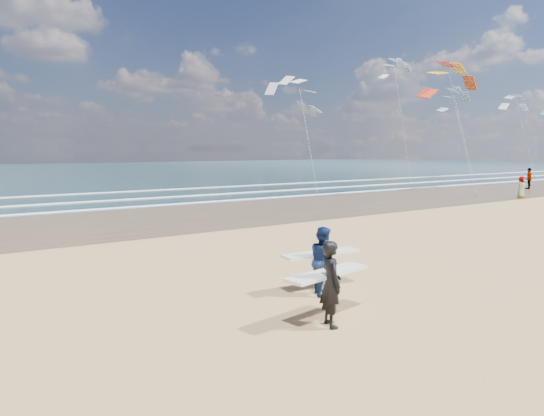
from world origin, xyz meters
TOP-DOWN VIEW (x-y plane):
  - wet_sand_strip at (20.00, 18.00)m, footprint 220.00×12.00m
  - ocean at (20.00, 72.00)m, footprint 220.00×100.00m
  - foam_breakers at (20.00, 28.10)m, footprint 220.00×11.70m
  - surfer_near at (-0.74, 0.27)m, footprint 2.26×1.18m
  - surfer_far at (0.59, 2.09)m, footprint 2.23×1.21m
  - beachgoer_0 at (28.39, 12.44)m, footprint 0.88×0.64m
  - beachgoer_1 at (37.14, 16.61)m, footprint 1.21×0.71m
  - kite_0 at (27.10, 17.38)m, footprint 6.73×4.84m
  - kite_1 at (17.76, 25.14)m, footprint 5.68×4.72m
  - kite_2 at (42.67, 28.10)m, footprint 5.56×4.71m
  - kite_4 at (57.91, 29.16)m, footprint 5.91×4.75m
  - kite_5 at (36.83, 31.84)m, footprint 5.09×4.66m

SIDE VIEW (x-z plane):
  - wet_sand_strip at x=20.00m, z-range 0.00..0.01m
  - ocean at x=20.00m, z-range 0.00..0.02m
  - foam_breakers at x=20.00m, z-range 0.02..0.08m
  - beachgoer_0 at x=28.39m, z-range 0.00..1.65m
  - surfer_far at x=0.59m, z-range 0.01..1.76m
  - surfer_near at x=-0.74m, z-range 0.02..1.84m
  - beachgoer_1 at x=37.14m, z-range 0.00..1.94m
  - kite_1 at x=17.76m, z-range 0.52..11.05m
  - kite_2 at x=42.67m, z-range 0.51..12.19m
  - kite_4 at x=57.91m, z-range 0.66..12.89m
  - kite_0 at x=27.10m, z-range 0.97..12.83m
  - kite_5 at x=36.83m, z-range 0.38..15.42m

